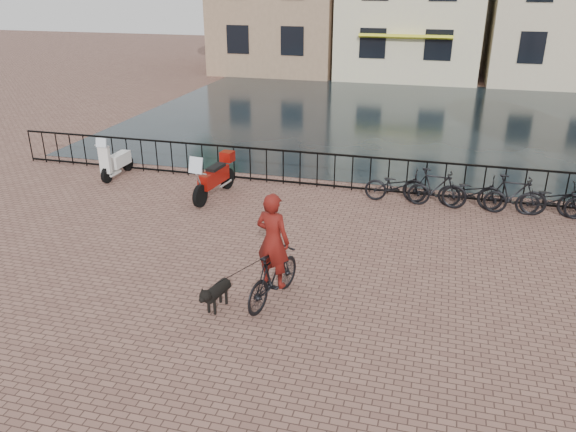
% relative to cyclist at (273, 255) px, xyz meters
% --- Properties ---
extents(ground, '(100.00, 100.00, 0.00)m').
position_rel_cyclist_xyz_m(ground, '(-0.05, -1.78, -0.94)').
color(ground, brown).
rests_on(ground, ground).
extents(canal_water, '(20.00, 20.00, 0.00)m').
position_rel_cyclist_xyz_m(canal_water, '(-0.05, 15.52, -0.94)').
color(canal_water, black).
rests_on(canal_water, ground).
extents(railing, '(20.00, 0.05, 1.02)m').
position_rel_cyclist_xyz_m(railing, '(-0.05, 6.22, -0.44)').
color(railing, black).
rests_on(railing, ground).
extents(cyclist, '(0.94, 1.88, 2.48)m').
position_rel_cyclist_xyz_m(cyclist, '(0.00, 0.00, 0.00)').
color(cyclist, black).
rests_on(cyclist, ground).
extents(dog, '(0.44, 0.89, 0.57)m').
position_rel_cyclist_xyz_m(dog, '(-0.90, -0.51, -0.65)').
color(dog, black).
rests_on(dog, ground).
extents(motorcycle, '(0.71, 2.01, 1.40)m').
position_rel_cyclist_xyz_m(motorcycle, '(-3.07, 4.69, -0.24)').
color(motorcycle, maroon).
rests_on(motorcycle, ground).
extents(scooter, '(0.43, 1.49, 1.39)m').
position_rel_cyclist_xyz_m(scooter, '(-6.53, 5.55, -0.25)').
color(scooter, silver).
rests_on(scooter, ground).
extents(parked_bike_0, '(1.73, 0.65, 0.90)m').
position_rel_cyclist_xyz_m(parked_bike_0, '(1.75, 5.62, -0.49)').
color(parked_bike_0, black).
rests_on(parked_bike_0, ground).
extents(parked_bike_1, '(1.72, 0.73, 1.00)m').
position_rel_cyclist_xyz_m(parked_bike_1, '(2.70, 5.62, -0.44)').
color(parked_bike_1, black).
rests_on(parked_bike_1, ground).
extents(parked_bike_2, '(1.77, 0.78, 0.90)m').
position_rel_cyclist_xyz_m(parked_bike_2, '(3.65, 5.62, -0.49)').
color(parked_bike_2, black).
rests_on(parked_bike_2, ground).
extents(parked_bike_3, '(1.69, 0.58, 1.00)m').
position_rel_cyclist_xyz_m(parked_bike_3, '(4.60, 5.62, -0.44)').
color(parked_bike_3, black).
rests_on(parked_bike_3, ground).
extents(parked_bike_4, '(1.73, 0.64, 0.90)m').
position_rel_cyclist_xyz_m(parked_bike_4, '(5.55, 5.62, -0.49)').
color(parked_bike_4, black).
rests_on(parked_bike_4, ground).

